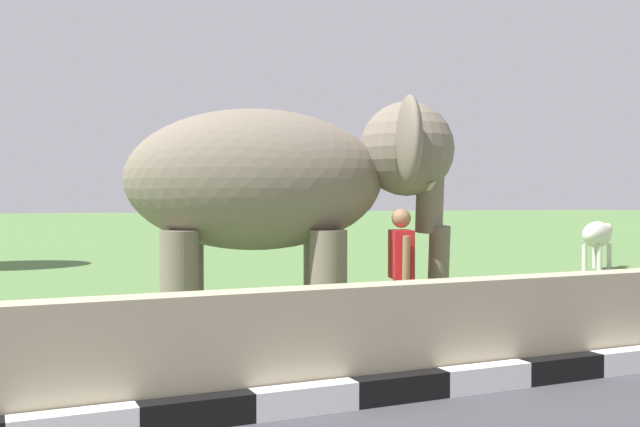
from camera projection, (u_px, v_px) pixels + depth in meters
name	position (u px, v px, depth m)	size (l,w,h in m)	color
barrier_parapet	(199.00, 355.00, 5.96)	(28.00, 0.36, 1.00)	tan
elephant	(284.00, 184.00, 8.90)	(4.07, 3.01, 2.97)	#776B5C
person_handler	(401.00, 270.00, 8.80)	(0.35, 0.65, 1.66)	navy
cow_mid	(598.00, 235.00, 18.63)	(1.85, 1.31, 1.23)	beige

